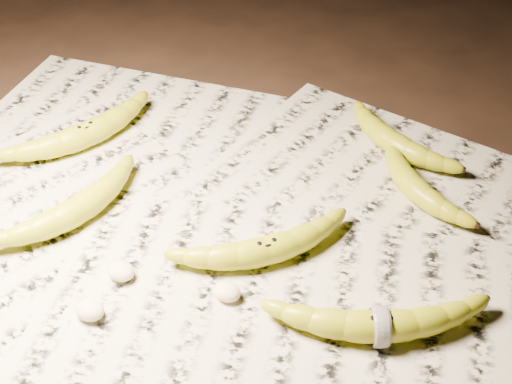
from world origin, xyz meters
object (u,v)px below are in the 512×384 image
at_px(banana_upper_b, 413,184).
at_px(banana_left_a, 86,132).
at_px(banana_upper_a, 392,139).
at_px(banana_center, 266,248).
at_px(banana_left_b, 79,207).
at_px(banana_taped, 380,324).

bearing_deg(banana_upper_b, banana_left_a, -128.82).
height_order(banana_left_a, banana_upper_a, banana_left_a).
relative_size(banana_center, banana_upper_a, 1.12).
xyz_separation_m(banana_left_a, banana_left_b, (0.09, -0.13, -0.00)).
xyz_separation_m(banana_upper_a, banana_upper_b, (0.06, -0.08, -0.00)).
xyz_separation_m(banana_center, banana_taped, (0.15, -0.05, -0.00)).
xyz_separation_m(banana_left_b, banana_taped, (0.39, -0.01, -0.00)).
distance_m(banana_left_a, banana_upper_a, 0.43).
distance_m(banana_left_b, banana_upper_b, 0.42).
relative_size(banana_center, banana_taped, 0.91).
relative_size(banana_taped, banana_upper_a, 1.23).
xyz_separation_m(banana_left_a, banana_center, (0.33, -0.09, -0.00)).
relative_size(banana_left_b, banana_upper_a, 1.09).
xyz_separation_m(banana_taped, banana_upper_a, (-0.09, 0.32, -0.00)).
bearing_deg(banana_upper_b, banana_taped, -42.36).
distance_m(banana_left_a, banana_taped, 0.50).
relative_size(banana_left_a, banana_upper_b, 1.35).
bearing_deg(banana_upper_a, banana_center, -76.78).
bearing_deg(banana_left_b, banana_center, -66.01).
bearing_deg(banana_left_a, banana_center, -82.40).
distance_m(banana_center, banana_upper_b, 0.22).
xyz_separation_m(banana_left_b, banana_center, (0.24, 0.04, -0.00)).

